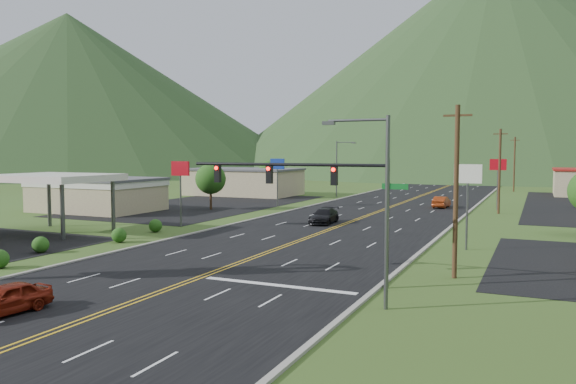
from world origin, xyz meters
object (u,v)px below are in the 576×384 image
at_px(traffic_signal, 317,187).
at_px(streetlight_west, 338,165).
at_px(car_red_near, 5,300).
at_px(car_dark_mid, 324,216).
at_px(car_red_far, 441,202).
at_px(streetlight_east, 380,198).
at_px(gas_canopy, 54,179).

relative_size(traffic_signal, streetlight_west, 1.46).
height_order(streetlight_west, car_red_near, streetlight_west).
height_order(car_dark_mid, car_red_far, car_dark_mid).
relative_size(car_red_near, car_red_far, 0.92).
bearing_deg(car_red_far, streetlight_east, 98.99).
bearing_deg(car_red_near, streetlight_east, 35.52).
bearing_deg(car_red_near, traffic_signal, 56.76).
bearing_deg(streetlight_east, car_red_far, 95.73).
distance_m(streetlight_east, car_red_near, 17.59).
bearing_deg(car_dark_mid, streetlight_west, 102.62).
xyz_separation_m(traffic_signal, streetlight_west, (-18.16, 56.00, -0.15)).
distance_m(car_red_near, car_dark_mid, 35.92).
distance_m(streetlight_west, car_red_near, 68.56).
bearing_deg(car_dark_mid, car_red_far, 64.74).
bearing_deg(streetlight_east, streetlight_west, 110.86).
xyz_separation_m(streetlight_east, streetlight_west, (-22.86, 60.00, 0.00)).
bearing_deg(streetlight_west, streetlight_east, -69.14).
height_order(traffic_signal, car_red_near, traffic_signal).
distance_m(streetlight_west, car_dark_mid, 33.79).
distance_m(car_red_near, car_red_far, 58.16).
bearing_deg(streetlight_east, car_red_near, -152.09).
distance_m(traffic_signal, car_dark_mid, 25.81).
bearing_deg(traffic_signal, streetlight_west, 107.97).
height_order(streetlight_west, car_red_far, streetlight_west).
relative_size(traffic_signal, car_dark_mid, 2.53).
height_order(streetlight_west, gas_canopy, streetlight_west).
bearing_deg(car_dark_mid, car_red_near, -96.92).
xyz_separation_m(traffic_signal, gas_canopy, (-28.48, 8.00, -0.46)).
distance_m(car_dark_mid, car_red_far, 22.95).
xyz_separation_m(car_red_near, car_red_far, (10.09, 57.27, 0.03)).
xyz_separation_m(streetlight_east, car_red_near, (-15.03, -7.96, -4.48)).
distance_m(streetlight_west, gas_canopy, 49.10).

